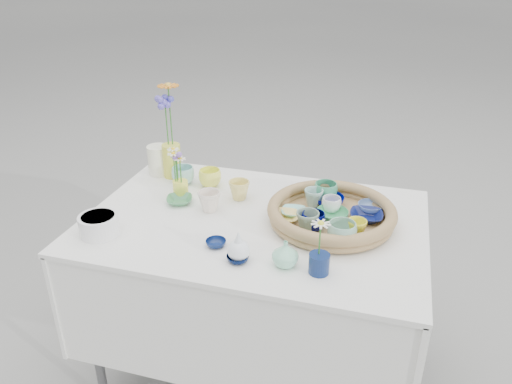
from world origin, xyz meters
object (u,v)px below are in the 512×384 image
(bud_vase_seafoam, at_px, (285,254))
(wicker_tray, at_px, (331,214))
(display_table, at_px, (255,369))
(tall_vase_yellow, at_px, (172,161))

(bud_vase_seafoam, bearing_deg, wicker_tray, 72.25)
(display_table, relative_size, bud_vase_seafoam, 14.07)
(wicker_tray, bearing_deg, tall_vase_yellow, 162.97)
(wicker_tray, distance_m, bud_vase_seafoam, 0.33)
(display_table, bearing_deg, tall_vase_yellow, 149.00)
(tall_vase_yellow, bearing_deg, display_table, -31.00)
(wicker_tray, bearing_deg, bud_vase_seafoam, -107.75)
(display_table, bearing_deg, wicker_tray, 10.12)
(wicker_tray, height_order, bud_vase_seafoam, bud_vase_seafoam)
(display_table, distance_m, tall_vase_yellow, 1.00)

